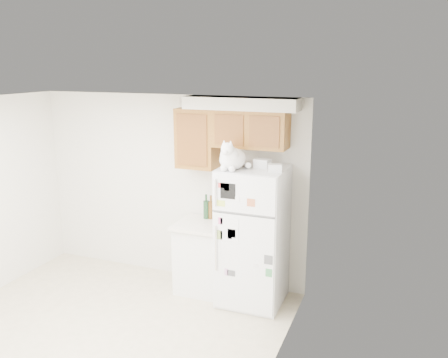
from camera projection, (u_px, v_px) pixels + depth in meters
The scene contains 9 objects.
ground_plane at pixel (85, 349), 4.94m from camera, with size 3.80×4.00×0.01m, color beige.
room_shell at pixel (98, 189), 4.72m from camera, with size 3.84×4.04×2.52m.
refrigerator at pixel (253, 236), 5.73m from camera, with size 0.76×0.78×1.70m.
base_counter at pixel (203, 256), 6.13m from camera, with size 0.64×0.64×0.92m.
cat at pixel (232, 158), 5.41m from camera, with size 0.36×0.52×0.37m.
storage_box_back at pixel (262, 163), 5.55m from camera, with size 0.18×0.13×0.10m, color white.
storage_box_front at pixel (275, 168), 5.32m from camera, with size 0.15×0.11×0.09m, color white.
bottle_green at pixel (206, 207), 6.14m from camera, with size 0.08×0.08×0.32m, color #19381E, non-canonical shape.
bottle_amber at pixel (211, 207), 6.14m from camera, with size 0.07×0.07×0.31m, color #593814, non-canonical shape.
Camera 1 is at (2.93, -3.56, 2.89)m, focal length 38.00 mm.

